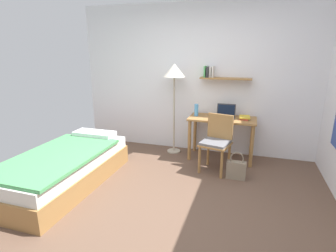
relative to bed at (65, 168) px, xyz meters
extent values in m
plane|color=brown|center=(1.47, -0.12, -0.24)|extent=(5.28, 5.28, 0.00)
cube|color=white|center=(1.47, 1.91, 1.06)|extent=(4.40, 0.05, 2.60)
cube|color=#9E703D|center=(1.93, 1.77, 1.11)|extent=(0.84, 0.22, 0.02)
cube|color=#4CA856|center=(1.58, 1.79, 1.21)|extent=(0.03, 0.17, 0.18)
cube|color=#333338|center=(1.63, 1.79, 1.21)|extent=(0.03, 0.16, 0.17)
cube|color=silver|center=(1.67, 1.81, 1.21)|extent=(0.04, 0.12, 0.17)
cube|color=silver|center=(1.72, 1.79, 1.21)|extent=(0.02, 0.16, 0.18)
cube|color=#9E703D|center=(0.00, -0.01, -0.10)|extent=(0.94, 1.98, 0.28)
cube|color=silver|center=(0.00, -0.01, 0.12)|extent=(0.90, 1.93, 0.16)
cube|color=#4C9E5B|center=(0.00, -0.13, 0.22)|extent=(0.95, 1.63, 0.04)
cube|color=white|center=(0.00, 0.77, 0.25)|extent=(0.65, 0.28, 0.10)
cube|color=#9E703D|center=(1.93, 1.58, 0.46)|extent=(1.10, 0.54, 0.03)
cylinder|color=#9E703D|center=(1.43, 1.36, 0.10)|extent=(0.06, 0.06, 0.69)
cylinder|color=#9E703D|center=(2.43, 1.36, 0.10)|extent=(0.06, 0.06, 0.69)
cylinder|color=#9E703D|center=(1.43, 1.81, 0.10)|extent=(0.06, 0.06, 0.69)
cylinder|color=#9E703D|center=(2.43, 1.81, 0.10)|extent=(0.06, 0.06, 0.69)
cube|color=#9E703D|center=(1.90, 1.03, 0.20)|extent=(0.50, 0.50, 0.03)
cube|color=slate|center=(1.90, 1.03, 0.23)|extent=(0.46, 0.46, 0.04)
cube|color=#9E703D|center=(1.95, 1.22, 0.44)|extent=(0.39, 0.12, 0.38)
cylinder|color=#9E703D|center=(1.70, 0.91, -0.03)|extent=(0.04, 0.04, 0.42)
cylinder|color=#9E703D|center=(2.04, 0.83, -0.03)|extent=(0.04, 0.04, 0.42)
cylinder|color=#9E703D|center=(1.77, 1.24, -0.03)|extent=(0.04, 0.04, 0.42)
cylinder|color=#9E703D|center=(2.11, 1.16, -0.03)|extent=(0.04, 0.04, 0.42)
cylinder|color=#B2A893|center=(1.08, 1.63, -0.23)|extent=(0.24, 0.24, 0.02)
cylinder|color=#B2A893|center=(1.08, 1.63, 0.46)|extent=(0.03, 0.03, 1.34)
cone|color=silver|center=(1.08, 1.63, 1.24)|extent=(0.37, 0.37, 0.22)
cube|color=#2D2D33|center=(1.98, 1.59, 0.49)|extent=(0.31, 0.22, 0.01)
cube|color=#2D2D33|center=(1.98, 1.68, 0.60)|extent=(0.30, 0.06, 0.21)
cube|color=black|center=(1.98, 1.67, 0.59)|extent=(0.27, 0.04, 0.18)
cylinder|color=#4C99DB|center=(1.49, 1.59, 0.58)|extent=(0.07, 0.07, 0.20)
cube|color=#D13D38|center=(2.29, 1.63, 0.49)|extent=(0.15, 0.24, 0.02)
cube|color=gold|center=(2.29, 1.62, 0.51)|extent=(0.18, 0.24, 0.02)
cube|color=gray|center=(2.24, 0.88, -0.11)|extent=(0.28, 0.11, 0.26)
torus|color=gray|center=(2.24, 0.88, 0.07)|extent=(0.19, 0.02, 0.19)
camera|label=1|loc=(2.35, -2.74, 1.54)|focal=28.17mm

